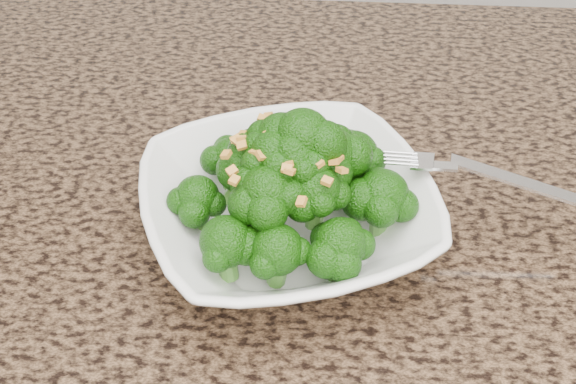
# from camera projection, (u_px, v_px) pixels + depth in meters

# --- Properties ---
(granite_counter) EXTENTS (1.64, 1.04, 0.03)m
(granite_counter) POSITION_uv_depth(u_px,v_px,m) (280.00, 318.00, 0.56)
(granite_counter) COLOR brown
(granite_counter) RESTS_ON cabinet
(bowl) EXTENTS (0.30, 0.30, 0.06)m
(bowl) POSITION_uv_depth(u_px,v_px,m) (288.00, 212.00, 0.59)
(bowl) COLOR white
(bowl) RESTS_ON granite_counter
(broccoli_pile) EXTENTS (0.20, 0.20, 0.08)m
(broccoli_pile) POSITION_uv_depth(u_px,v_px,m) (288.00, 146.00, 0.54)
(broccoli_pile) COLOR #154C08
(broccoli_pile) RESTS_ON bowl
(garlic_topping) EXTENTS (0.12, 0.12, 0.01)m
(garlic_topping) POSITION_uv_depth(u_px,v_px,m) (288.00, 100.00, 0.52)
(garlic_topping) COLOR gold
(garlic_topping) RESTS_ON broccoli_pile
(fork) EXTENTS (0.18, 0.06, 0.01)m
(fork) POSITION_uv_depth(u_px,v_px,m) (449.00, 167.00, 0.58)
(fork) COLOR silver
(fork) RESTS_ON bowl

